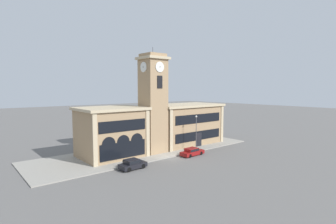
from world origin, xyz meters
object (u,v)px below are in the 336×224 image
at_px(street_lamp, 196,128).
at_px(parked_car_near, 132,164).
at_px(bollard, 123,163).
at_px(parked_car_mid, 192,152).

bearing_deg(street_lamp, parked_car_near, -173.94).
xyz_separation_m(street_lamp, bollard, (-15.59, -0.09, -3.77)).
relative_size(parked_car_near, bollard, 3.87).
xyz_separation_m(parked_car_near, bollard, (-0.70, 1.49, -0.10)).
bearing_deg(parked_car_near, bollard, 112.31).
height_order(parked_car_mid, street_lamp, street_lamp).
height_order(street_lamp, bollard, street_lamp).
relative_size(parked_car_mid, bollard, 4.41).
distance_m(parked_car_mid, bollard, 13.06).
height_order(parked_car_mid, bollard, parked_car_mid).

